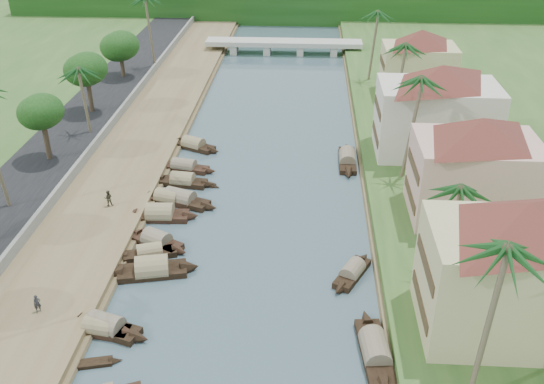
{
  "coord_description": "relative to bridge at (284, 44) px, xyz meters",
  "views": [
    {
      "loc": [
        4.59,
        -36.45,
        30.43
      ],
      "look_at": [
        1.36,
        15.69,
        2.0
      ],
      "focal_mm": 40.0,
      "sensor_mm": 36.0,
      "label": 1
    }
  ],
  "objects": [
    {
      "name": "building_far",
      "position": [
        18.99,
        -44.0,
        4.66
      ],
      "size": [
        15.59,
        15.59,
        10.2
      ],
      "color": "beige",
      "rests_on": "right_bank"
    },
    {
      "name": "palm_1",
      "position": [
        16.0,
        -67.78,
        7.2
      ],
      "size": [
        3.2,
        3.2,
        9.44
      ],
      "color": "#6E6049",
      "rests_on": "ground"
    },
    {
      "name": "canoe_1",
      "position": [
        -10.22,
        -78.43,
        -1.62
      ],
      "size": [
        5.27,
        2.04,
        0.84
      ],
      "rotation": [
        0.0,
        0.0,
        0.24
      ],
      "color": "black",
      "rests_on": "ground"
    },
    {
      "name": "sampan_8",
      "position": [
        -9.37,
        -58.7,
        -1.3
      ],
      "size": [
        7.72,
        2.29,
        2.35
      ],
      "rotation": [
        0.0,
        0.0,
        0.04
      ],
      "color": "black",
      "rests_on": "ground"
    },
    {
      "name": "sampan_11",
      "position": [
        -8.53,
        -51.57,
        -1.31
      ],
      "size": [
        7.29,
        2.48,
        2.08
      ],
      "rotation": [
        0.0,
        0.0,
        -0.13
      ],
      "color": "black",
      "rests_on": "ground"
    },
    {
      "name": "person_far",
      "position": [
        -14.59,
        -57.87,
        -0.09
      ],
      "size": [
        0.94,
        0.81,
        1.67
      ],
      "primitive_type": "imported",
      "rotation": [
        0.0,
        0.0,
        3.39
      ],
      "color": "#363426",
      "rests_on": "left_bank"
    },
    {
      "name": "sampan_7",
      "position": [
        -8.81,
        -65.19,
        -1.32
      ],
      "size": [
        6.52,
        3.27,
        1.78
      ],
      "rotation": [
        0.0,
        0.0,
        0.32
      ],
      "color": "black",
      "rests_on": "ground"
    },
    {
      "name": "canoe_2",
      "position": [
        -6.61,
        -51.19,
        -1.62
      ],
      "size": [
        4.59,
        2.69,
        0.69
      ],
      "rotation": [
        0.0,
        0.0,
        -0.45
      ],
      "color": "black",
      "rests_on": "ground"
    },
    {
      "name": "building_near",
      "position": [
        18.99,
        -74.0,
        4.66
      ],
      "size": [
        14.85,
        14.85,
        10.2
      ],
      "color": "#C5B584",
      "rests_on": "right_bank"
    },
    {
      "name": "sampan_10",
      "position": [
        -9.33,
        -55.42,
        -1.31
      ],
      "size": [
        7.26,
        3.32,
        2.0
      ],
      "rotation": [
        0.0,
        0.0,
        -0.27
      ],
      "color": "black",
      "rests_on": "ground"
    },
    {
      "name": "sampan_15",
      "position": [
        8.73,
        -66.98,
        -1.32
      ],
      "size": [
        4.19,
        6.47,
        1.82
      ],
      "rotation": [
        0.0,
        0.0,
        1.1
      ],
      "color": "black",
      "rests_on": "ground"
    },
    {
      "name": "tree_6",
      "position": [
        24.0,
        -41.64,
        4.29
      ],
      "size": [
        4.79,
        4.79,
        6.86
      ],
      "color": "#4D3C2C",
      "rests_on": "ground"
    },
    {
      "name": "palm_6",
      "position": [
        -22.0,
        -41.12,
        7.45
      ],
      "size": [
        3.2,
        3.2,
        9.49
      ],
      "color": "#6E6049",
      "rests_on": "ground"
    },
    {
      "name": "treeline",
      "position": [
        -0.0,
        28.0,
        2.28
      ],
      "size": [
        120.0,
        14.0,
        8.0
      ],
      "color": "#12380F",
      "rests_on": "ground"
    },
    {
      "name": "palm_7",
      "position": [
        14.0,
        -17.57,
        9.38
      ],
      "size": [
        3.2,
        3.2,
        11.7
      ],
      "color": "#6E6049",
      "rests_on": "ground"
    },
    {
      "name": "building_mid",
      "position": [
        19.99,
        -58.0,
        4.41
      ],
      "size": [
        14.11,
        14.11,
        9.7
      ],
      "color": "#C9998E",
      "rests_on": "right_bank"
    },
    {
      "name": "building_distant",
      "position": [
        19.99,
        -24.0,
        4.16
      ],
      "size": [
        12.62,
        12.62,
        9.2
      ],
      "color": "#C5B584",
      "rests_on": "right_bank"
    },
    {
      "name": "sampan_12",
      "position": [
        -9.07,
        -48.07,
        -1.32
      ],
      "size": [
        7.89,
        3.05,
        1.9
      ],
      "rotation": [
        0.0,
        0.0,
        -0.22
      ],
      "color": "black",
      "rests_on": "ground"
    },
    {
      "name": "bridge",
      "position": [
        0.0,
        0.0,
        0.0
      ],
      "size": [
        28.0,
        4.0,
        2.4
      ],
      "color": "#ABABA0",
      "rests_on": "ground"
    },
    {
      "name": "left_bank",
      "position": [
        -16.0,
        -52.0,
        -1.32
      ],
      "size": [
        10.0,
        180.0,
        0.8
      ],
      "primitive_type": "cube",
      "color": "brown",
      "rests_on": "ground"
    },
    {
      "name": "person_near",
      "position": [
        -15.12,
        -73.92,
        -0.2
      ],
      "size": [
        0.63,
        0.58,
        1.45
      ],
      "primitive_type": "imported",
      "rotation": [
        0.0,
        0.0,
        0.58
      ],
      "color": "#282A30",
      "rests_on": "left_bank"
    },
    {
      "name": "palm_3",
      "position": [
        16.0,
        -33.57,
        8.83
      ],
      "size": [
        3.2,
        3.2,
        11.13
      ],
      "color": "#6E6049",
      "rests_on": "ground"
    },
    {
      "name": "tree_4",
      "position": [
        -24.0,
        -34.16,
        5.3
      ],
      "size": [
        5.06,
        5.06,
        7.8
      ],
      "color": "#4D3C2C",
      "rests_on": "ground"
    },
    {
      "name": "retaining_wall",
      "position": [
        -20.2,
        -52.0,
        -0.37
      ],
      "size": [
        0.4,
        180.0,
        1.1
      ],
      "primitive_type": "cube",
      "color": "#65645E",
      "rests_on": "left_bank"
    },
    {
      "name": "sampan_5",
      "position": [
        -8.01,
        -67.67,
        -1.3
      ],
      "size": [
        8.27,
        3.68,
        2.53
      ],
      "rotation": [
        0.0,
        0.0,
        0.22
      ],
      "color": "black",
      "rests_on": "ground"
    },
    {
      "name": "ground",
      "position": [
        -0.0,
        -72.0,
        -1.72
      ],
      "size": [
        220.0,
        220.0,
        0.0
      ],
      "primitive_type": "plane",
      "color": "#3E535D",
      "rests_on": "ground"
    },
    {
      "name": "sampan_3",
      "position": [
        -9.75,
        -74.87,
        -1.31
      ],
      "size": [
        7.56,
        3.81,
        2.04
      ],
      "rotation": [
        0.0,
        0.0,
        -0.32
      ],
      "color": "black",
      "rests_on": "ground"
    },
    {
      "name": "sampan_13",
      "position": [
        -9.03,
        -42.13,
        -1.31
      ],
      "size": [
        7.45,
        4.68,
        2.08
      ],
      "rotation": [
        0.0,
        0.0,
        -0.45
      ],
      "color": "black",
      "rests_on": "ground"
    },
    {
      "name": "road",
      "position": [
        -24.5,
        -52.0,
        -1.02
      ],
      "size": [
        8.0,
        180.0,
        1.4
      ],
      "primitive_type": "cube",
      "color": "black",
      "rests_on": "ground"
    },
    {
      "name": "sampan_14",
      "position": [
        9.81,
        -76.23,
        -1.31
      ],
      "size": [
        2.58,
        9.24,
        2.21
      ],
      "rotation": [
        0.0,
        0.0,
        1.67
      ],
      "color": "black",
      "rests_on": "ground"
    },
    {
      "name": "palm_0",
      "position": [
        15.0,
        -81.34,
        10.77
      ],
      "size": [
        3.2,
        3.2,
        13.14
      ],
      "color": "#6E6049",
      "rests_on": "ground"
    },
    {
      "name": "right_bank",
      "position": [
        19.0,
        -52.0,
        -1.12
      ],
      "size": [
        16.0,
        180.0,
        1.2
      ],
      "primitive_type": "cube",
      "color": "#2C5120",
      "rests_on": "ground"
    },
    {
      "name": "sampan_4",
      "position": [
        -10.14,
        -75.07,
        -1.32
      ],
      "size": [
        6.46,
        2.35,
        1.86
      ],
      "rotation": [
        0.0,
        0.0,
        -0.16
      ],
      "color": "black",
      "rests_on": "ground"
    },
    {
      "name": "sampan_6",
      "position": [
        -8.62,
        -63.32,
        -1.31
      ],
      "size": [
        6.88,
        4.73,
        2.1
      ],
      "rotation": [
        0.0,
        0.0,
        -0.5
      ],
      "color": "black",
      "rests_on": "ground"
    },
    {
      "name": "palm_2",
      "position": [
        15.0,
        -50.49,
        9.97
      ],
      "size": [
        3.2,
        3.2,
        12.31
      ],
      "color": "#6E6049",
      "rests_on": "ground"
    },
    {
      "name": "tree_3",
      "position": [
        -24.0,
        -48.85,
        5.11
      ],
      "size": [
        4.52,
        4.52,
        7.4
      ],
      "color": "#4D3C2C",
      "rests_on": "ground"
    },
    {
      "name": "sampan_16",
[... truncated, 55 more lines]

